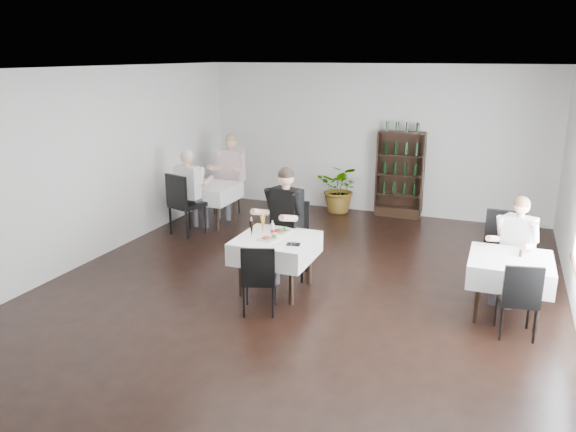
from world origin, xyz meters
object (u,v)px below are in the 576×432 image
(diner_main, at_px, (283,214))
(potted_tree, at_px, (341,188))
(wine_shelf, at_px, (400,175))
(main_table, at_px, (276,248))

(diner_main, bearing_deg, potted_tree, 92.57)
(wine_shelf, distance_m, diner_main, 3.91)
(wine_shelf, height_order, diner_main, wine_shelf)
(main_table, relative_size, potted_tree, 1.01)
(main_table, xyz_separation_m, potted_tree, (-0.28, 4.20, -0.11))
(wine_shelf, bearing_deg, main_table, -101.78)
(potted_tree, bearing_deg, wine_shelf, 5.54)
(wine_shelf, xyz_separation_m, potted_tree, (-1.18, -0.11, -0.34))
(main_table, bearing_deg, potted_tree, 93.80)
(main_table, bearing_deg, wine_shelf, 78.22)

